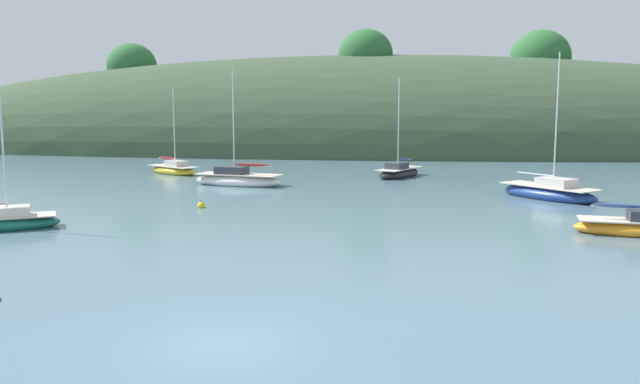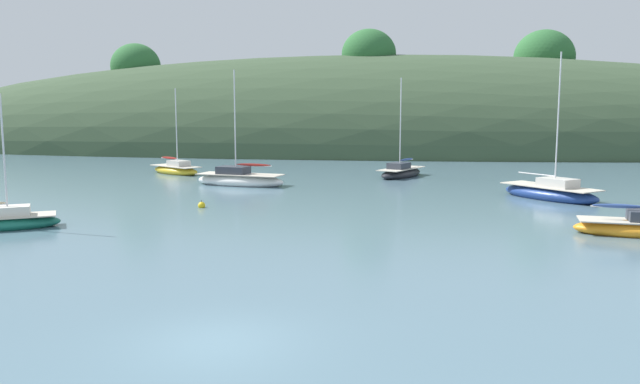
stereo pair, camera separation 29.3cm
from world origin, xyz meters
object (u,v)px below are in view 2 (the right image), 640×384
object	(u,v)px
sailboat_teal_outer	(240,180)
sailboat_navy_dinghy	(3,222)
mooring_buoy_outer	(202,206)
sailboat_grey_yawl	(176,170)
sailboat_blue_center	(551,193)
sailboat_white_near	(401,172)
sailboat_orange_cutter	(639,228)

from	to	relation	value
sailboat_teal_outer	sailboat_navy_dinghy	bearing A→B (deg)	-110.28
mooring_buoy_outer	sailboat_grey_yawl	bearing A→B (deg)	114.30
sailboat_blue_center	sailboat_navy_dinghy	distance (m)	32.16
sailboat_grey_yawl	sailboat_blue_center	distance (m)	32.27
sailboat_white_near	sailboat_navy_dinghy	size ratio (longest dim) A/B	1.28
sailboat_navy_dinghy	sailboat_orange_cutter	bearing A→B (deg)	4.48
sailboat_white_near	sailboat_navy_dinghy	bearing A→B (deg)	-126.15
sailboat_teal_outer	sailboat_blue_center	world-z (taller)	sailboat_blue_center
sailboat_grey_yawl	sailboat_navy_dinghy	world-z (taller)	sailboat_grey_yawl
sailboat_orange_cutter	sailboat_white_near	distance (m)	26.36
sailboat_blue_center	sailboat_grey_yawl	bearing A→B (deg)	157.54
sailboat_orange_cutter	sailboat_white_near	bearing A→B (deg)	114.69
mooring_buoy_outer	sailboat_navy_dinghy	bearing A→B (deg)	-134.19
mooring_buoy_outer	sailboat_blue_center	bearing A→B (deg)	16.59
sailboat_navy_dinghy	mooring_buoy_outer	size ratio (longest dim) A/B	12.51
sailboat_orange_cutter	sailboat_teal_outer	world-z (taller)	sailboat_teal_outer
sailboat_teal_outer	sailboat_grey_yawl	size ratio (longest dim) A/B	1.15
sailboat_teal_outer	sailboat_white_near	distance (m)	14.39
sailboat_teal_outer	mooring_buoy_outer	bearing A→B (deg)	-87.05
sailboat_white_near	mooring_buoy_outer	size ratio (longest dim) A/B	15.95
sailboat_blue_center	sailboat_teal_outer	bearing A→B (deg)	167.90
sailboat_teal_outer	sailboat_blue_center	xyz separation A→B (m)	(21.95, -4.70, -0.01)
sailboat_teal_outer	sailboat_orange_cutter	bearing A→B (deg)	-35.23
sailboat_teal_outer	sailboat_blue_center	size ratio (longest dim) A/B	0.93
sailboat_grey_yawl	sailboat_navy_dinghy	size ratio (longest dim) A/B	1.16
sailboat_orange_cutter	sailboat_blue_center	bearing A→B (deg)	96.51
sailboat_white_near	sailboat_grey_yawl	bearing A→B (deg)	179.67
sailboat_teal_outer	sailboat_navy_dinghy	xyz separation A→B (m)	(-6.95, -18.81, -0.09)
sailboat_orange_cutter	sailboat_blue_center	size ratio (longest dim) A/B	0.79
sailboat_teal_outer	sailboat_navy_dinghy	world-z (taller)	sailboat_teal_outer
sailboat_orange_cutter	sailboat_navy_dinghy	world-z (taller)	sailboat_orange_cutter
sailboat_teal_outer	sailboat_blue_center	distance (m)	22.44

